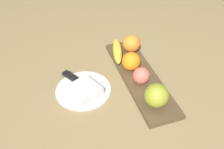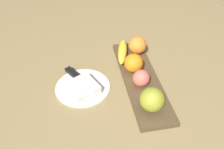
% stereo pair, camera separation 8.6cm
% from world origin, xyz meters
% --- Properties ---
extents(ground_plane, '(2.40, 2.40, 0.00)m').
position_xyz_m(ground_plane, '(0.00, 0.00, 0.00)').
color(ground_plane, olive).
extents(fruit_tray, '(0.47, 0.13, 0.02)m').
position_xyz_m(fruit_tray, '(0.04, -0.01, 0.01)').
color(fruit_tray, '#4F3E28').
rests_on(fruit_tray, ground_plane).
extents(apple, '(0.08, 0.08, 0.08)m').
position_xyz_m(apple, '(0.19, -0.01, 0.06)').
color(apple, olive).
rests_on(apple, fruit_tray).
extents(banana, '(0.18, 0.08, 0.04)m').
position_xyz_m(banana, '(-0.11, -0.04, 0.04)').
color(banana, gold).
rests_on(banana, fruit_tray).
extents(orange_near_apple, '(0.08, 0.08, 0.08)m').
position_xyz_m(orange_near_apple, '(-0.12, 0.02, 0.05)').
color(orange_near_apple, orange).
rests_on(orange_near_apple, fruit_tray).
extents(orange_near_banana, '(0.07, 0.07, 0.07)m').
position_xyz_m(orange_near_banana, '(-0.01, -0.02, 0.05)').
color(orange_near_banana, orange).
rests_on(orange_near_banana, fruit_tray).
extents(peach, '(0.06, 0.06, 0.06)m').
position_xyz_m(peach, '(0.08, -0.02, 0.05)').
color(peach, '#DE6656').
rests_on(peach, fruit_tray).
extents(dinner_plate, '(0.20, 0.20, 0.01)m').
position_xyz_m(dinner_plate, '(0.04, -0.23, 0.00)').
color(dinner_plate, white).
rests_on(dinner_plate, ground_plane).
extents(folded_napkin, '(0.13, 0.13, 0.03)m').
position_xyz_m(folded_napkin, '(0.06, -0.23, 0.02)').
color(folded_napkin, white).
rests_on(folded_napkin, dinner_plate).
extents(knife, '(0.16, 0.11, 0.01)m').
position_xyz_m(knife, '(-0.02, -0.25, 0.01)').
color(knife, silver).
rests_on(knife, dinner_plate).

